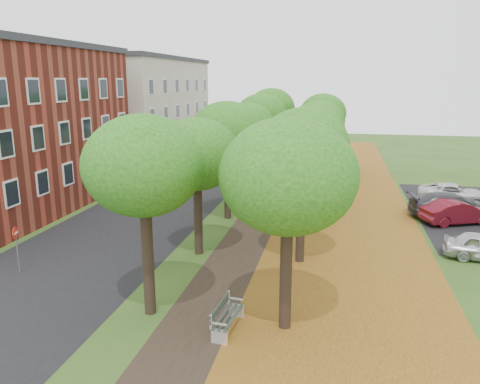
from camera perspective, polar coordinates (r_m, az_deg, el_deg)
The scene contains 12 objects.
ground at distance 16.87m, azimuth -3.67°, elevation -15.17°, with size 120.00×120.00×0.00m, color #2D4C19.
street_asphalt at distance 32.46m, azimuth -9.41°, elevation -1.09°, with size 8.00×70.00×0.01m, color black.
footpath at distance 30.61m, azimuth 3.81°, elevation -1.83°, with size 3.20×70.00×0.01m, color black.
leaf_verge at distance 30.35m, azimuth 13.20°, elevation -2.30°, with size 7.50×70.00×0.01m, color #9D641D.
tree_row_west at distance 30.06m, azimuth -0.23°, elevation 7.67°, with size 4.05×34.05×6.78m.
tree_row_east at distance 29.44m, azimuth 9.02°, elevation 7.38°, with size 4.05×34.05×6.78m.
building_cream at distance 51.80m, azimuth -12.35°, elevation 10.03°, with size 10.30×20.30×10.40m.
bench at distance 16.00m, azimuth -1.67°, elevation -14.90°, with size 0.74×2.00×0.93m.
street_sign at distance 22.00m, azimuth -25.63°, elevation -5.23°, with size 0.18×0.53×2.08m.
car_red at distance 29.67m, azimuth 24.98°, elevation -2.24°, with size 1.45×4.14×1.37m, color maroon.
car_grey at distance 30.83m, azimuth 24.49°, elevation -1.52°, with size 2.07×5.09×1.48m, color #35353B.
car_white at distance 34.69m, azimuth 24.62°, elevation -0.15°, with size 2.10×4.55×1.26m, color silver.
Camera 1 is at (4.05, -14.24, 8.10)m, focal length 35.00 mm.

